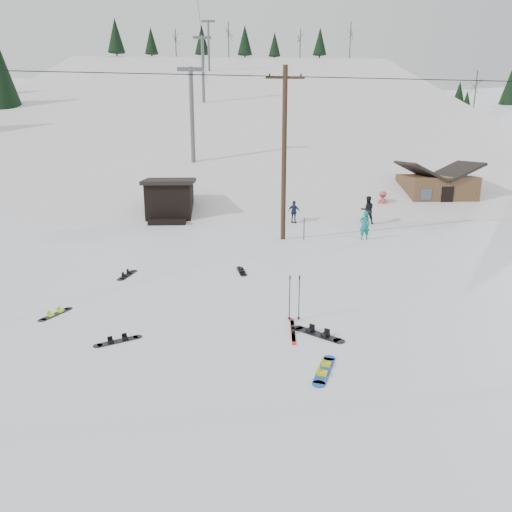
{
  "coord_description": "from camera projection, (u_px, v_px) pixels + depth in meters",
  "views": [
    {
      "loc": [
        -0.9,
        -10.56,
        5.22
      ],
      "look_at": [
        -0.03,
        4.65,
        1.4
      ],
      "focal_mm": 32.0,
      "sensor_mm": 36.0,
      "label": 1
    }
  ],
  "objects": [
    {
      "name": "skier_teal",
      "position": [
        365.0,
        225.0,
        24.94
      ],
      "size": [
        0.59,
        0.41,
        1.57
      ],
      "primitive_type": "imported",
      "rotation": [
        0.0,
        0.0,
        3.2
      ],
      "color": "#0B766A",
      "rests_on": "ground"
    },
    {
      "name": "trail_sign",
      "position": [
        304.0,
        217.0,
        24.56
      ],
      "size": [
        0.5,
        0.09,
        1.85
      ],
      "color": "#595B60",
      "rests_on": "ground"
    },
    {
      "name": "ski_slope",
      "position": [
        237.0,
        261.0,
        67.73
      ],
      "size": [
        60.0,
        85.24,
        65.97
      ],
      "primitive_type": "cube",
      "rotation": [
        0.31,
        0.0,
        0.0
      ],
      "color": "white",
      "rests_on": "ground"
    },
    {
      "name": "cabin",
      "position": [
        435.0,
        192.0,
        35.26
      ],
      "size": [
        5.39,
        4.4,
        3.77
      ],
      "color": "brown",
      "rests_on": "ground"
    },
    {
      "name": "skier_dark",
      "position": [
        367.0,
        210.0,
        29.71
      ],
      "size": [
        0.93,
        0.75,
        1.81
      ],
      "primitive_type": "imported",
      "rotation": [
        0.0,
        0.0,
        3.07
      ],
      "color": "black",
      "rests_on": "ground"
    },
    {
      "name": "lift_tower_far",
      "position": [
        209.0,
        43.0,
        74.04
      ],
      "size": [
        2.2,
        0.36,
        8.0
      ],
      "color": "#595B60",
      "rests_on": "ski_slope"
    },
    {
      "name": "skier_pink",
      "position": [
        382.0,
        203.0,
        33.15
      ],
      "size": [
        1.17,
        0.71,
        1.76
      ],
      "primitive_type": "imported",
      "rotation": [
        0.0,
        0.0,
        3.09
      ],
      "color": "#CD484E",
      "rests_on": "ground"
    },
    {
      "name": "ground",
      "position": [
        268.0,
        354.0,
        11.55
      ],
      "size": [
        200.0,
        200.0,
        0.0
      ],
      "primitive_type": "plane",
      "color": "white",
      "rests_on": "ground"
    },
    {
      "name": "treeline_crest",
      "position": [
        234.0,
        168.0,
        94.83
      ],
      "size": [
        50.0,
        6.0,
        10.0
      ],
      "primitive_type": null,
      "color": "black",
      "rests_on": "ski_slope"
    },
    {
      "name": "ridge_right",
      "position": [
        505.0,
        259.0,
        64.76
      ],
      "size": [
        45.66,
        93.98,
        54.59
      ],
      "primitive_type": "cube",
      "rotation": [
        0.21,
        -0.05,
        -0.12
      ],
      "color": "white",
      "rests_on": "ground"
    },
    {
      "name": "board_scatter_d",
      "position": [
        318.0,
        334.0,
        12.7
      ],
      "size": [
        1.3,
        1.27,
        0.12
      ],
      "rotation": [
        0.0,
        0.0,
        -0.77
      ],
      "color": "black",
      "rests_on": "ground"
    },
    {
      "name": "lift_tower_near",
      "position": [
        192.0,
        110.0,
        38.47
      ],
      "size": [
        2.2,
        0.36,
        8.0
      ],
      "color": "#595B60",
      "rests_on": "ski_slope"
    },
    {
      "name": "lift_tower_mid",
      "position": [
        203.0,
        66.0,
        56.25
      ],
      "size": [
        2.2,
        0.36,
        8.0
      ],
      "color": "#595B60",
      "rests_on": "ski_slope"
    },
    {
      "name": "board_scatter_b",
      "position": [
        127.0,
        275.0,
        18.34
      ],
      "size": [
        0.55,
        1.5,
        0.11
      ],
      "rotation": [
        0.0,
        0.0,
        1.36
      ],
      "color": "black",
      "rests_on": "ground"
    },
    {
      "name": "skier_navy",
      "position": [
        294.0,
        212.0,
        30.0
      ],
      "size": [
        0.93,
        0.75,
        1.48
      ],
      "primitive_type": "imported",
      "rotation": [
        0.0,
        0.0,
        2.61
      ],
      "color": "#1B2645",
      "rests_on": "ground"
    },
    {
      "name": "board_scatter_f",
      "position": [
        242.0,
        271.0,
        18.87
      ],
      "size": [
        0.42,
        1.46,
        0.1
      ],
      "rotation": [
        0.0,
        0.0,
        1.69
      ],
      "color": "black",
      "rests_on": "ground"
    },
    {
      "name": "utility_pole",
      "position": [
        284.0,
        152.0,
        24.08
      ],
      "size": [
        2.0,
        0.26,
        9.0
      ],
      "color": "#3A2819",
      "rests_on": "ground"
    },
    {
      "name": "board_scatter_a",
      "position": [
        118.0,
        341.0,
        12.26
      ],
      "size": [
        1.18,
        0.76,
        0.09
      ],
      "rotation": [
        0.0,
        0.0,
        0.5
      ],
      "color": "black",
      "rests_on": "ground"
    },
    {
      "name": "hero_snowboard",
      "position": [
        324.0,
        370.0,
        10.69
      ],
      "size": [
        0.8,
        1.52,
        0.11
      ],
      "rotation": [
        0.0,
        0.0,
        1.18
      ],
      "color": "#1B52B2",
      "rests_on": "ground"
    },
    {
      "name": "lift_hut",
      "position": [
        170.0,
        200.0,
        31.22
      ],
      "size": [
        3.4,
        4.1,
        2.75
      ],
      "color": "black",
      "rests_on": "ground"
    },
    {
      "name": "ski_poles",
      "position": [
        294.0,
        298.0,
        13.57
      ],
      "size": [
        0.39,
        0.1,
        1.4
      ],
      "color": "black",
      "rests_on": "ground"
    },
    {
      "name": "hero_skis",
      "position": [
        293.0,
        330.0,
        12.94
      ],
      "size": [
        0.29,
        1.84,
        0.1
      ],
      "rotation": [
        0.0,
        0.0,
        -0.1
      ],
      "color": "red",
      "rests_on": "ground"
    },
    {
      "name": "board_scatter_c",
      "position": [
        56.0,
        314.0,
        14.19
      ],
      "size": [
        0.71,
        1.21,
        0.09
      ],
      "rotation": [
        0.0,
        0.0,
        1.13
      ],
      "color": "black",
      "rests_on": "ground"
    }
  ]
}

